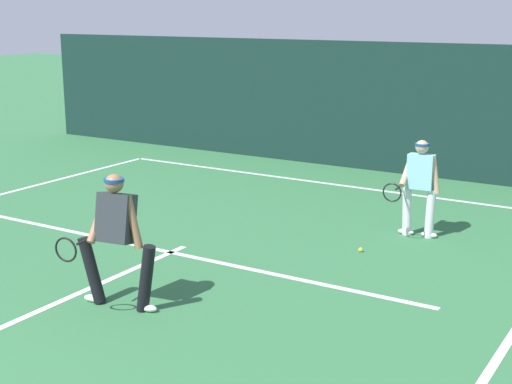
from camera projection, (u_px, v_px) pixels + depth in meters
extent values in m
cube|color=white|center=(327.00, 183.00, 15.16)|extent=(9.92, 0.10, 0.01)
cube|color=white|center=(171.00, 252.00, 10.87)|extent=(8.08, 0.10, 0.01)
cube|color=white|center=(16.00, 321.00, 8.49)|extent=(0.10, 6.40, 0.01)
cylinder|color=black|center=(146.00, 279.00, 8.66)|extent=(0.30, 0.19, 0.84)
cylinder|color=black|center=(92.00, 270.00, 8.95)|extent=(0.36, 0.20, 0.83)
ellipsoid|color=white|center=(147.00, 308.00, 8.75)|extent=(0.27, 0.15, 0.09)
ellipsoid|color=white|center=(93.00, 298.00, 9.03)|extent=(0.27, 0.15, 0.09)
cube|color=#2D3338|center=(116.00, 218.00, 8.64)|extent=(0.47, 0.40, 0.61)
cylinder|color=#9E704C|center=(133.00, 222.00, 8.55)|extent=(0.24, 0.13, 0.64)
cylinder|color=#9E704C|center=(99.00, 218.00, 8.73)|extent=(0.17, 0.47, 0.56)
sphere|color=#9E704C|center=(114.00, 183.00, 8.54)|extent=(0.22, 0.22, 0.22)
cylinder|color=#19478C|center=(114.00, 180.00, 8.53)|extent=(0.27, 0.27, 0.04)
cylinder|color=black|center=(84.00, 241.00, 8.58)|extent=(0.07, 0.26, 0.03)
torus|color=black|center=(66.00, 250.00, 8.27)|extent=(0.29, 0.07, 0.29)
cylinder|color=silver|center=(430.00, 214.00, 11.49)|extent=(0.17, 0.15, 0.77)
cylinder|color=silver|center=(407.00, 211.00, 11.65)|extent=(0.18, 0.15, 0.77)
ellipsoid|color=white|center=(429.00, 235.00, 11.58)|extent=(0.27, 0.13, 0.09)
ellipsoid|color=white|center=(406.00, 232.00, 11.74)|extent=(0.27, 0.13, 0.09)
cube|color=#8CCCE0|center=(421.00, 172.00, 11.42)|extent=(0.42, 0.26, 0.55)
cylinder|color=tan|center=(435.00, 174.00, 11.33)|extent=(0.19, 0.11, 0.60)
cylinder|color=tan|center=(407.00, 172.00, 11.52)|extent=(0.14, 0.54, 0.42)
sphere|color=tan|center=(422.00, 147.00, 11.32)|extent=(0.21, 0.21, 0.21)
cylinder|color=#19478C|center=(422.00, 144.00, 11.31)|extent=(0.24, 0.24, 0.04)
cylinder|color=black|center=(398.00, 188.00, 11.37)|extent=(0.05, 0.26, 0.03)
torus|color=black|center=(392.00, 192.00, 11.08)|extent=(0.29, 0.05, 0.29)
sphere|color=#D1E033|center=(361.00, 250.00, 10.89)|extent=(0.07, 0.07, 0.07)
cube|color=#132D28|center=(363.00, 106.00, 16.25)|extent=(18.18, 0.12, 2.81)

